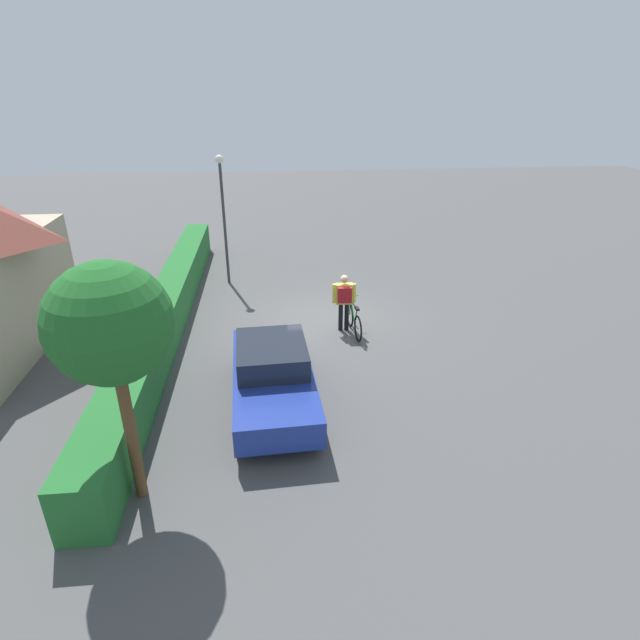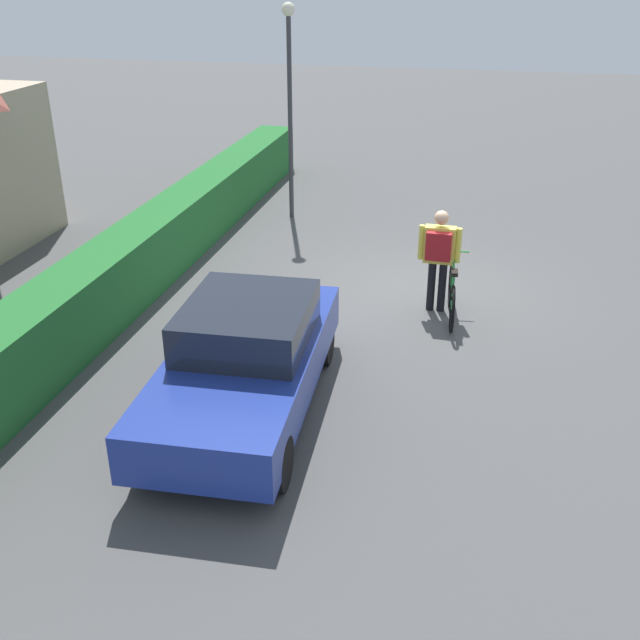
{
  "view_description": "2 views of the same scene",
  "coord_description": "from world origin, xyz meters",
  "px_view_note": "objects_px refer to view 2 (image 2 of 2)",
  "views": [
    {
      "loc": [
        -14.05,
        1.6,
        6.67
      ],
      "look_at": [
        -2.53,
        0.47,
        1.26
      ],
      "focal_mm": 28.47,
      "sensor_mm": 36.0,
      "label": 1
    },
    {
      "loc": [
        -12.11,
        -1.1,
        5.32
      ],
      "look_at": [
        -3.38,
        0.92,
        0.97
      ],
      "focal_mm": 41.94,
      "sensor_mm": 36.0,
      "label": 2
    }
  ],
  "objects_px": {
    "person_rider": "(439,251)",
    "street_lamp": "(290,85)",
    "parked_car_near": "(246,359)",
    "bicycle": "(452,294)"
  },
  "relations": [
    {
      "from": "person_rider",
      "to": "street_lamp",
      "type": "distance_m",
      "value": 5.97
    },
    {
      "from": "bicycle",
      "to": "street_lamp",
      "type": "height_order",
      "value": "street_lamp"
    },
    {
      "from": "bicycle",
      "to": "street_lamp",
      "type": "relative_size",
      "value": 0.38
    },
    {
      "from": "parked_car_near",
      "to": "bicycle",
      "type": "xyz_separation_m",
      "value": [
        3.38,
        -2.38,
        -0.33
      ]
    },
    {
      "from": "bicycle",
      "to": "person_rider",
      "type": "bearing_deg",
      "value": 51.79
    },
    {
      "from": "parked_car_near",
      "to": "person_rider",
      "type": "bearing_deg",
      "value": -30.56
    },
    {
      "from": "parked_car_near",
      "to": "street_lamp",
      "type": "height_order",
      "value": "street_lamp"
    },
    {
      "from": "person_rider",
      "to": "street_lamp",
      "type": "height_order",
      "value": "street_lamp"
    },
    {
      "from": "parked_car_near",
      "to": "person_rider",
      "type": "height_order",
      "value": "person_rider"
    },
    {
      "from": "bicycle",
      "to": "person_rider",
      "type": "relative_size",
      "value": 1.0
    }
  ]
}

